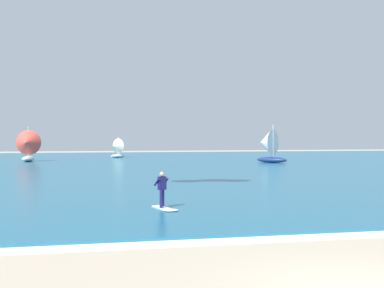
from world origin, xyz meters
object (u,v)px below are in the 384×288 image
Objects in this scene: kitesurfer at (164,195)px; sailboat_heeled_over at (116,148)px; sailboat_near_shore at (268,145)px; sailboat_far_right at (27,145)px.

kitesurfer is 0.58× the size of sailboat_heeled_over.
kitesurfer is 0.42× the size of sailboat_near_shore.
sailboat_near_shore is at bearing -45.91° from sailboat_heeled_over.
sailboat_near_shore is 32.09m from sailboat_far_right.
sailboat_far_right reaches higher than sailboat_heeled_over.
kitesurfer is 46.98m from sailboat_far_right.
sailboat_far_right is 15.89m from sailboat_heeled_over.
sailboat_near_shore is (18.78, 36.35, 1.63)m from kitesurfer.
sailboat_near_shore reaches higher than kitesurfer.
sailboat_far_right is at bearing 104.82° from kitesurfer.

